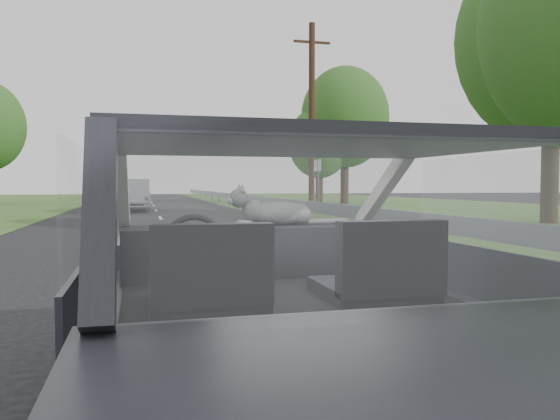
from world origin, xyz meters
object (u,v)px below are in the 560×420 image
subject_car (282,290)px  other_car (132,195)px  highway_sign (318,186)px  cat (278,212)px  utility_pole (312,118)px

subject_car → other_car: size_ratio=0.87×
other_car → highway_sign: highway_sign is taller
subject_car → cat: (0.14, 0.63, 0.36)m
cat → highway_sign: bearing=64.1°
other_car → utility_pole: utility_pole is taller
subject_car → cat: size_ratio=7.17×
subject_car → highway_sign: 20.60m
cat → utility_pole: utility_pole is taller
subject_car → highway_sign: highway_sign is taller
subject_car → highway_sign: size_ratio=1.71×
other_car → highway_sign: (7.74, -4.45, 0.42)m
subject_car → utility_pole: 21.91m
subject_car → utility_pole: (6.68, 20.58, 3.45)m
other_car → highway_sign: bearing=-28.3°
other_car → cat: bearing=-85.4°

